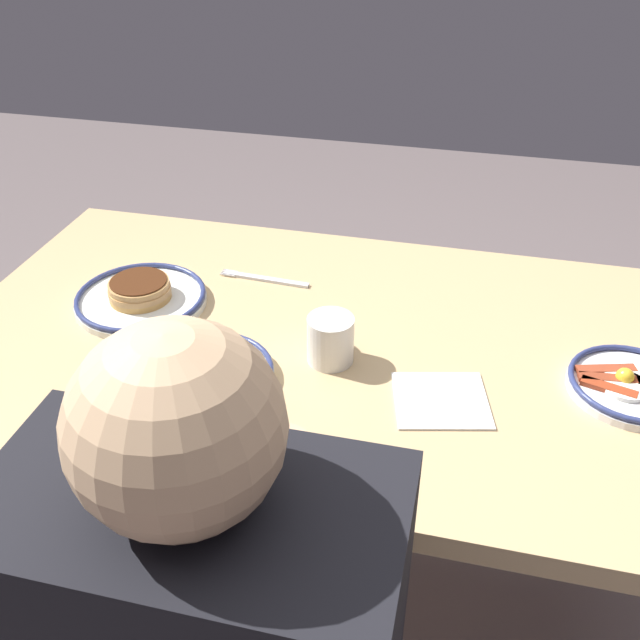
% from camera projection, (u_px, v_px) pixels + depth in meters
% --- Properties ---
extents(ground_plane, '(6.00, 6.00, 0.00)m').
position_uv_depth(ground_plane, '(332.00, 588.00, 1.71)').
color(ground_plane, '#685B5B').
extents(dining_table, '(1.43, 0.81, 0.73)m').
position_uv_depth(dining_table, '(335.00, 381.00, 1.36)').
color(dining_table, tan).
rests_on(dining_table, ground_plane).
extents(plate_near_main, '(0.25, 0.25, 0.05)m').
position_uv_depth(plate_near_main, '(141.00, 296.00, 1.39)').
color(plate_near_main, white).
rests_on(plate_near_main, dining_table).
extents(plate_center_pancakes, '(0.21, 0.21, 0.04)m').
position_uv_depth(plate_center_pancakes, '(631.00, 385.00, 1.17)').
color(plate_center_pancakes, white).
rests_on(plate_center_pancakes, dining_table).
extents(plate_far_companion, '(0.22, 0.22, 0.05)m').
position_uv_depth(plate_far_companion, '(207.00, 373.00, 1.20)').
color(plate_far_companion, white).
rests_on(plate_far_companion, dining_table).
extents(coffee_mug, '(0.08, 0.11, 0.09)m').
position_uv_depth(coffee_mug, '(330.00, 338.00, 1.23)').
color(coffee_mug, white).
rests_on(coffee_mug, dining_table).
extents(paper_napkin, '(0.18, 0.17, 0.00)m').
position_uv_depth(paper_napkin, '(441.00, 400.00, 1.16)').
color(paper_napkin, white).
rests_on(paper_napkin, dining_table).
extents(fork_near, '(0.19, 0.03, 0.01)m').
position_uv_depth(fork_near, '(264.00, 279.00, 1.47)').
color(fork_near, silver).
rests_on(fork_near, dining_table).
extents(butter_knife, '(0.22, 0.07, 0.01)m').
position_uv_depth(butter_knife, '(261.00, 451.00, 1.06)').
color(butter_knife, silver).
rests_on(butter_knife, dining_table).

